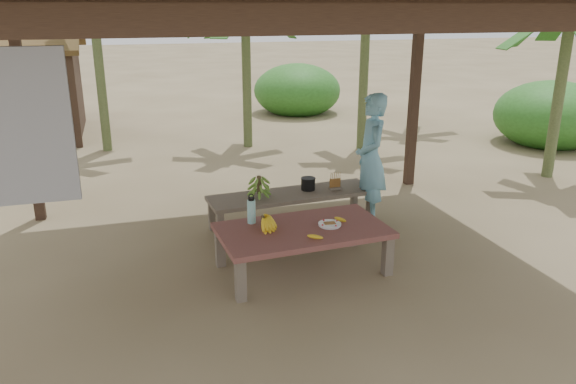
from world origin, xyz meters
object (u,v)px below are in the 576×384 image
object	(u,v)px
work_table	(303,233)
bench	(292,197)
cooking_pot	(308,184)
ripe_banana_bunch	(263,222)
plate	(330,224)
woman	(371,159)
water_flask	(251,211)

from	to	relation	value
work_table	bench	xyz separation A→B (m)	(0.28, 1.30, -0.04)
bench	cooking_pot	world-z (taller)	cooking_pot
ripe_banana_bunch	plate	distance (m)	0.73
cooking_pot	woman	world-z (taller)	woman
bench	cooking_pot	distance (m)	0.29
plate	water_flask	bearing A→B (deg)	156.94
plate	cooking_pot	distance (m)	1.43
plate	water_flask	xyz separation A→B (m)	(-0.79, 0.34, 0.12)
water_flask	plate	bearing A→B (deg)	-23.06
work_table	bench	size ratio (longest dim) A/B	0.83
cooking_pot	water_flask	bearing A→B (deg)	-133.40
plate	water_flask	world-z (taller)	water_flask
plate	work_table	bearing A→B (deg)	173.49
work_table	cooking_pot	xyz separation A→B (m)	(0.53, 1.38, 0.09)
plate	woman	bearing A→B (deg)	49.81
plate	woman	size ratio (longest dim) A/B	0.14
plate	cooking_pot	bearing A→B (deg)	80.78
ripe_banana_bunch	woman	world-z (taller)	woman
plate	cooking_pot	size ratio (longest dim) A/B	1.35
ripe_banana_bunch	plate	xyz separation A→B (m)	(0.72, -0.11, -0.07)
work_table	bench	world-z (taller)	work_table
bench	water_flask	size ratio (longest dim) A/B	6.61
ripe_banana_bunch	water_flask	size ratio (longest dim) A/B	0.83
woman	ripe_banana_bunch	bearing A→B (deg)	-45.81
work_table	ripe_banana_bunch	xyz separation A→B (m)	(-0.42, 0.08, 0.15)
woman	cooking_pot	bearing A→B (deg)	-92.13
cooking_pot	woman	size ratio (longest dim) A/B	0.11
work_table	water_flask	world-z (taller)	water_flask
woman	plate	bearing A→B (deg)	-28.34
cooking_pot	woman	bearing A→B (deg)	-13.97
water_flask	woman	distance (m)	2.03
bench	plate	world-z (taller)	plate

